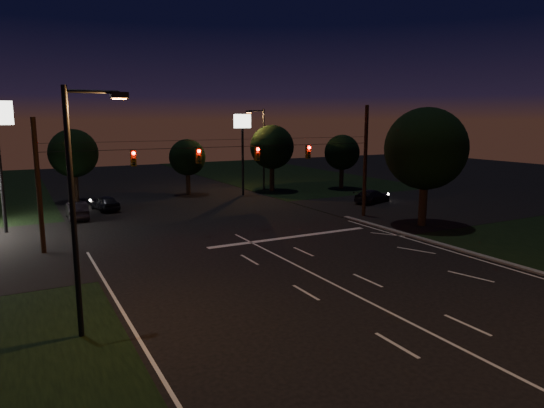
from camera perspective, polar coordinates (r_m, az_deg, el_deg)
ground at (r=22.19m, az=10.82°, el=-11.00°), size 140.00×140.00×0.00m
cross_street_right at (r=46.79m, az=17.59°, el=-0.23°), size 20.00×16.00×0.02m
center_line at (r=18.34m, az=23.17°, el=-16.26°), size 0.14×40.00×0.01m
stop_bar at (r=32.87m, az=2.26°, el=-3.91°), size 12.00×0.50×0.01m
utility_pole_right at (r=40.72m, az=10.71°, el=-1.39°), size 0.30×0.30×9.00m
utility_pole_left at (r=31.99m, az=-25.23°, el=-5.27°), size 0.28×0.28×8.00m
signal_span at (r=33.74m, az=-5.11°, el=5.87°), size 24.00×0.40×1.56m
pole_sign_right at (r=50.68m, az=-3.49°, el=8.06°), size 1.80×0.30×8.40m
street_light_left at (r=18.29m, az=-21.69°, el=1.00°), size 2.20×0.35×9.00m
street_light_right_far at (r=53.93m, az=-1.23°, el=7.12°), size 2.20×0.35×9.00m
tree_right_near at (r=37.48m, az=17.49°, el=6.12°), size 6.00×6.00×8.76m
tree_far_b at (r=50.50m, az=-22.32°, el=5.48°), size 4.60×4.60×6.98m
tree_far_c at (r=51.86m, az=-9.94°, el=5.38°), size 3.80×3.80×5.86m
tree_far_d at (r=53.55m, az=-0.05°, el=6.66°), size 4.80×4.80×7.30m
tree_far_e at (r=56.15m, az=8.19°, el=5.98°), size 4.00×4.00×6.18m
car_oncoming_a at (r=44.83m, az=-19.05°, el=0.12°), size 2.24×4.08×1.31m
car_oncoming_b at (r=41.78m, az=-21.99°, el=-0.70°), size 1.52×4.22×1.38m
car_cross at (r=47.18m, az=11.70°, el=0.89°), size 4.71×3.12×1.27m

